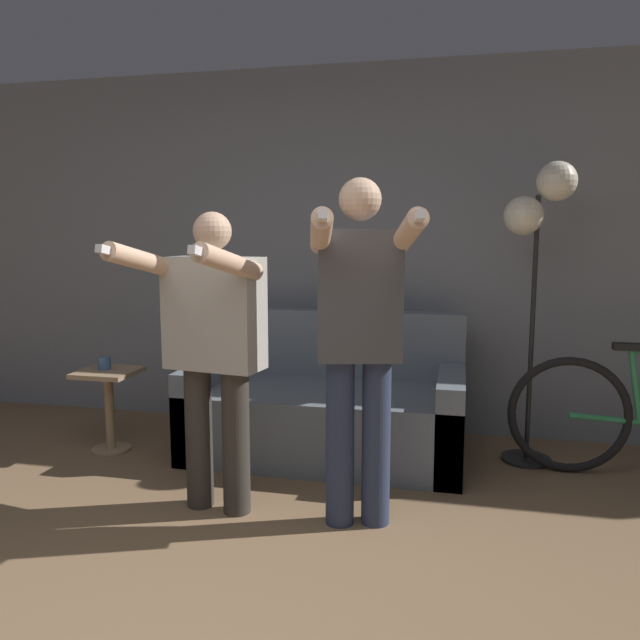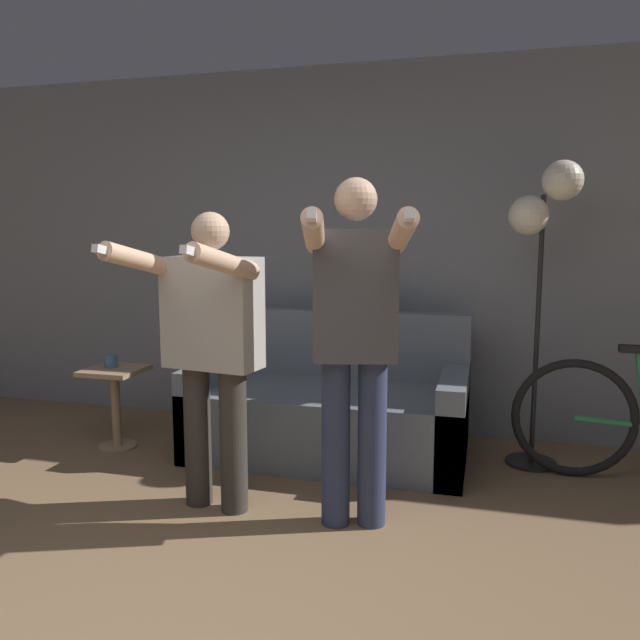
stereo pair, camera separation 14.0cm
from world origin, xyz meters
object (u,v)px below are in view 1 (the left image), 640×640
object	(u,v)px
person_left	(213,340)
cup	(104,363)
couch	(327,410)
side_table	(109,395)
person_right	(359,331)
cat	(361,300)
floor_lamp	(539,223)

from	to	relation	value
person_left	cup	xyz separation A→B (m)	(-1.06, 0.71, -0.31)
couch	side_table	bearing A→B (deg)	-169.15
person_left	person_right	world-z (taller)	person_right
cat	floor_lamp	bearing A→B (deg)	-9.66
floor_lamp	cup	world-z (taller)	floor_lamp
person_left	side_table	world-z (taller)	person_left
floor_lamp	cat	bearing A→B (deg)	170.34
cup	person_left	bearing A→B (deg)	-33.85
couch	side_table	world-z (taller)	couch
person_right	floor_lamp	world-z (taller)	floor_lamp
couch	cat	world-z (taller)	cat
person_right	cat	size ratio (longest dim) A/B	3.97
floor_lamp	side_table	bearing A→B (deg)	-171.31
person_left	person_right	bearing A→B (deg)	8.71
couch	floor_lamp	xyz separation A→B (m)	(1.27, 0.14, 1.20)
person_left	cup	world-z (taller)	person_left
couch	person_left	world-z (taller)	person_left
cup	side_table	bearing A→B (deg)	-31.86
couch	cup	bearing A→B (deg)	-170.33
person_right	cup	world-z (taller)	person_right
couch	person_left	size ratio (longest dim) A/B	1.13
person_left	person_right	xyz separation A→B (m)	(0.74, -0.00, 0.07)
person_right	cat	world-z (taller)	person_right
person_left	floor_lamp	xyz separation A→B (m)	(1.65, 1.10, 0.59)
person_left	cat	size ratio (longest dim) A/B	3.61
floor_lamp	side_table	xyz separation A→B (m)	(-2.68, -0.41, -1.11)
floor_lamp	couch	bearing A→B (deg)	-173.72
floor_lamp	person_left	bearing A→B (deg)	-146.33
floor_lamp	cup	size ratio (longest dim) A/B	22.06
person_right	floor_lamp	xyz separation A→B (m)	(0.91, 1.10, 0.52)
cat	cup	xyz separation A→B (m)	(-1.61, -0.57, -0.39)
cat	cup	size ratio (longest dim) A/B	5.06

